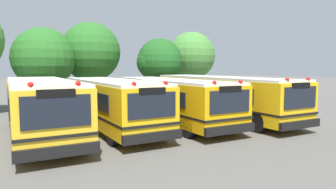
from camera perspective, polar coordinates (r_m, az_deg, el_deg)
The scene contains 9 objects.
ground_plane at distance 16.16m, azimuth -4.56°, elevation -5.88°, with size 160.00×160.00×0.00m, color #595651.
school_bus_0 at distance 14.46m, azimuth -22.99°, elevation -1.94°, with size 2.63×9.80×2.68m.
school_bus_1 at distance 15.50m, azimuth -10.94°, elevation -1.33°, with size 2.69×9.86×2.59m.
school_bus_2 at distance 16.76m, azimuth 0.45°, elevation -0.78°, with size 2.79×10.24×2.56m.
school_bus_3 at distance 18.69m, azimuth 9.83°, elevation -0.10°, with size 2.73×11.61×2.65m.
tree_1 at distance 23.63m, azimuth -22.68°, elevation 6.53°, with size 4.44×4.44×5.97m.
tree_2 at distance 25.76m, azimuth -14.56°, elevation 7.99°, with size 4.86×4.86×6.78m.
tree_3 at distance 26.03m, azimuth -1.92°, elevation 6.26°, with size 4.00×3.90×5.57m.
tree_4 at distance 29.75m, azimuth 4.31°, elevation 7.45°, with size 4.66×4.66×6.55m.
Camera 1 is at (-6.30, -14.55, 3.10)m, focal length 32.14 mm.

